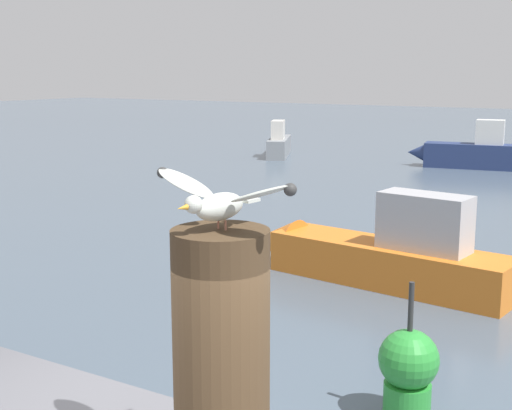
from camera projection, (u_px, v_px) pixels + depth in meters
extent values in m
cylinder|color=#4C3823|center=(221.00, 360.00, 2.61)|extent=(0.36, 0.36, 0.99)
cylinder|color=tan|center=(218.00, 224.00, 2.54)|extent=(0.01, 0.01, 0.04)
cylinder|color=tan|center=(226.00, 225.00, 2.51)|extent=(0.01, 0.01, 0.04)
ellipsoid|color=silver|center=(220.00, 207.00, 2.51)|extent=(0.12, 0.24, 0.10)
sphere|color=silver|center=(194.00, 204.00, 2.40)|extent=(0.06, 0.06, 0.06)
cone|color=gold|center=(182.00, 208.00, 2.36)|extent=(0.03, 0.05, 0.02)
cube|color=silver|center=(246.00, 200.00, 2.61)|extent=(0.09, 0.08, 0.01)
ellipsoid|color=silver|center=(185.00, 183.00, 2.61)|extent=(0.28, 0.16, 0.10)
sphere|color=#393939|center=(163.00, 173.00, 2.69)|extent=(0.04, 0.04, 0.04)
ellipsoid|color=silver|center=(261.00, 194.00, 2.39)|extent=(0.28, 0.16, 0.10)
sphere|color=#393939|center=(290.00, 190.00, 2.30)|extent=(0.04, 0.04, 0.04)
cube|color=orange|center=(388.00, 264.00, 10.63)|extent=(3.85, 1.42, 0.63)
cone|color=orange|center=(276.00, 241.00, 11.92)|extent=(0.95, 0.95, 0.85)
cube|color=#B2B2B7|center=(425.00, 222.00, 10.16)|extent=(1.36, 0.73, 0.83)
cube|color=navy|center=(481.00, 156.00, 23.23)|extent=(3.75, 1.44, 0.81)
cone|color=navy|center=(419.00, 153.00, 23.96)|extent=(0.89, 0.89, 0.77)
cube|color=white|center=(490.00, 132.00, 22.99)|extent=(0.96, 0.73, 0.80)
cube|color=gray|center=(279.00, 147.00, 26.68)|extent=(1.82, 3.00, 0.69)
cone|color=gray|center=(283.00, 142.00, 28.29)|extent=(0.80, 0.80, 0.61)
cube|color=silver|center=(278.00, 130.00, 26.08)|extent=(0.79, 1.04, 0.69)
cylinder|color=green|center=(407.00, 401.00, 6.54)|extent=(0.44, 0.44, 0.35)
sphere|color=green|center=(409.00, 359.00, 6.46)|extent=(0.56, 0.56, 0.56)
cylinder|color=#2D2D2D|center=(411.00, 309.00, 6.37)|extent=(0.05, 0.05, 0.50)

